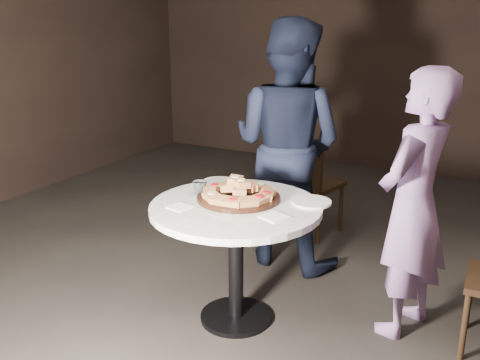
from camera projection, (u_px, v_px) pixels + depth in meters
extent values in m
plane|color=black|center=(245.00, 309.00, 3.30)|extent=(7.00, 7.00, 0.00)
cylinder|color=black|center=(236.00, 316.00, 3.19)|extent=(0.52, 0.52, 0.03)
cylinder|color=black|center=(236.00, 263.00, 3.09)|extent=(0.11, 0.11, 0.67)
cylinder|color=silver|center=(236.00, 208.00, 2.99)|extent=(1.18, 1.18, 0.04)
cylinder|color=black|center=(239.00, 198.00, 3.06)|extent=(0.61, 0.61, 0.02)
cube|color=#A86F41|center=(266.00, 196.00, 3.00)|extent=(0.11, 0.12, 0.05)
cylinder|color=red|center=(266.00, 192.00, 3.00)|extent=(0.06, 0.06, 0.01)
cube|color=#A86F41|center=(267.00, 191.00, 3.08)|extent=(0.13, 0.13, 0.05)
cube|color=#A86F41|center=(261.00, 187.00, 3.15)|extent=(0.13, 0.12, 0.05)
cylinder|color=beige|center=(261.00, 184.00, 3.14)|extent=(0.06, 0.06, 0.01)
cube|color=#A86F41|center=(250.00, 185.00, 3.20)|extent=(0.11, 0.09, 0.05)
cube|color=#A86F41|center=(237.00, 184.00, 3.21)|extent=(0.13, 0.12, 0.05)
cylinder|color=red|center=(237.00, 181.00, 3.20)|extent=(0.06, 0.06, 0.01)
cube|color=#A86F41|center=(225.00, 185.00, 3.19)|extent=(0.11, 0.12, 0.05)
cube|color=#A86F41|center=(215.00, 188.00, 3.13)|extent=(0.10, 0.12, 0.05)
cylinder|color=red|center=(215.00, 185.00, 3.13)|extent=(0.06, 0.06, 0.01)
cube|color=#A86F41|center=(210.00, 192.00, 3.06)|extent=(0.12, 0.13, 0.05)
cube|color=#A86F41|center=(212.00, 197.00, 2.99)|extent=(0.13, 0.12, 0.05)
cylinder|color=beige|center=(212.00, 193.00, 2.98)|extent=(0.07, 0.07, 0.01)
cube|color=#A86F41|center=(220.00, 200.00, 2.93)|extent=(0.10, 0.08, 0.05)
cube|color=#A86F41|center=(233.00, 202.00, 2.90)|extent=(0.11, 0.09, 0.05)
cylinder|color=red|center=(233.00, 199.00, 2.89)|extent=(0.05, 0.05, 0.01)
cube|color=#A86F41|center=(247.00, 202.00, 2.90)|extent=(0.13, 0.13, 0.05)
cube|color=#A86F41|center=(259.00, 200.00, 2.94)|extent=(0.10, 0.12, 0.05)
cylinder|color=red|center=(260.00, 196.00, 2.93)|extent=(0.06, 0.06, 0.01)
cube|color=#A86F41|center=(248.00, 187.00, 3.05)|extent=(0.13, 0.12, 0.04)
cylinder|color=#2D6B1E|center=(248.00, 184.00, 3.04)|extent=(0.07, 0.07, 0.01)
cube|color=#A86F41|center=(238.00, 185.00, 3.09)|extent=(0.12, 0.13, 0.04)
cylinder|color=beige|center=(238.00, 181.00, 3.09)|extent=(0.07, 0.07, 0.01)
cube|color=#A86F41|center=(229.00, 188.00, 3.04)|extent=(0.13, 0.12, 0.04)
cylinder|color=orange|center=(229.00, 184.00, 3.03)|extent=(0.07, 0.07, 0.01)
cube|color=#A86F41|center=(239.00, 190.00, 2.99)|extent=(0.12, 0.13, 0.04)
cylinder|color=red|center=(239.00, 187.00, 2.99)|extent=(0.06, 0.06, 0.01)
cube|color=#A86F41|center=(248.00, 187.00, 3.05)|extent=(0.10, 0.08, 0.04)
cylinder|color=#2D6B1E|center=(248.00, 184.00, 3.04)|extent=(0.05, 0.05, 0.01)
cube|color=#A86F41|center=(236.00, 180.00, 3.07)|extent=(0.10, 0.12, 0.04)
cylinder|color=beige|center=(236.00, 176.00, 3.06)|extent=(0.06, 0.06, 0.01)
cube|color=#A86F41|center=(241.00, 183.00, 3.00)|extent=(0.13, 0.12, 0.04)
cylinder|color=beige|center=(241.00, 180.00, 3.00)|extent=(0.07, 0.07, 0.01)
cylinder|color=white|center=(219.00, 182.00, 3.37)|extent=(0.24, 0.24, 0.01)
cylinder|color=white|center=(311.00, 202.00, 3.00)|extent=(0.25, 0.25, 0.01)
imported|color=silver|center=(200.00, 188.00, 3.13)|extent=(0.11, 0.11, 0.08)
cube|color=white|center=(180.00, 207.00, 2.93)|extent=(0.14, 0.14, 0.01)
cube|color=white|center=(275.00, 217.00, 2.79)|extent=(0.16, 0.16, 0.01)
cube|color=black|center=(314.00, 184.00, 4.35)|extent=(0.47, 0.47, 0.04)
cube|color=black|center=(301.00, 164.00, 4.14)|extent=(0.39, 0.13, 0.42)
cylinder|color=black|center=(341.00, 208.00, 4.42)|extent=(0.04, 0.04, 0.42)
cylinder|color=black|center=(308.00, 199.00, 4.63)|extent=(0.04, 0.04, 0.42)
cylinder|color=black|center=(318.00, 219.00, 4.18)|extent=(0.04, 0.04, 0.42)
cylinder|color=black|center=(284.00, 209.00, 4.40)|extent=(0.04, 0.04, 0.42)
cylinder|color=black|center=(469.00, 297.00, 3.04)|extent=(0.03, 0.03, 0.41)
cylinder|color=black|center=(465.00, 325.00, 2.76)|extent=(0.03, 0.03, 0.41)
imported|color=black|center=(287.00, 145.00, 3.73)|extent=(0.90, 0.73, 1.73)
imported|color=#8469A6|center=(413.00, 206.00, 2.90)|extent=(0.49, 0.62, 1.50)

